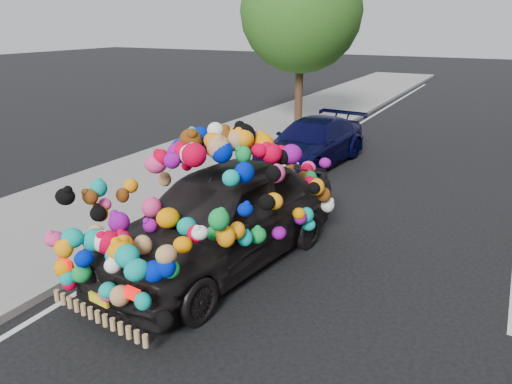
% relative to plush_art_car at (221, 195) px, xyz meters
% --- Properties ---
extents(ground, '(100.00, 100.00, 0.00)m').
position_rel_plush_art_car_xyz_m(ground, '(0.66, 0.97, -1.16)').
color(ground, black).
rests_on(ground, ground).
extents(sidewalk, '(4.00, 60.00, 0.12)m').
position_rel_plush_art_car_xyz_m(sidewalk, '(-3.64, 0.97, -1.10)').
color(sidewalk, gray).
rests_on(sidewalk, ground).
extents(kerb, '(0.15, 60.00, 0.13)m').
position_rel_plush_art_car_xyz_m(kerb, '(-1.69, 0.97, -1.10)').
color(kerb, gray).
rests_on(kerb, ground).
extents(tree_near_sidewalk, '(4.20, 4.20, 6.13)m').
position_rel_plush_art_car_xyz_m(tree_near_sidewalk, '(-3.14, 10.47, 2.86)').
color(tree_near_sidewalk, '#332114').
rests_on(tree_near_sidewalk, ground).
extents(plush_art_car, '(2.91, 5.18, 2.26)m').
position_rel_plush_art_car_xyz_m(plush_art_car, '(0.00, 0.00, 0.00)').
color(plush_art_car, black).
rests_on(plush_art_car, ground).
extents(navy_sedan, '(2.11, 4.35, 1.22)m').
position_rel_plush_art_car_xyz_m(navy_sedan, '(-0.89, 6.11, -0.55)').
color(navy_sedan, '#050531').
rests_on(navy_sedan, ground).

